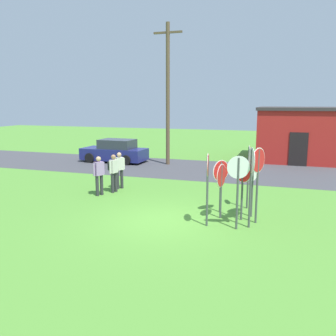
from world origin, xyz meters
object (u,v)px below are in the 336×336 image
(stop_sign_rear_left, at_px, (221,182))
(parked_car_on_street, at_px, (115,152))
(stop_sign_low_front, at_px, (253,179))
(utility_pole, at_px, (168,93))
(stop_sign_center_cluster, at_px, (258,171))
(stop_sign_far_back, at_px, (242,181))
(person_on_left, at_px, (113,170))
(stop_sign_leaning_left, at_px, (238,180))
(stop_sign_rear_right, at_px, (251,173))
(person_near_signs, at_px, (99,173))
(stop_sign_tallest, at_px, (208,177))
(stop_sign_leaning_right, at_px, (221,177))
(person_in_dark_shirt, at_px, (119,168))
(stop_sign_nearest, at_px, (249,167))

(stop_sign_rear_left, bearing_deg, parked_car_on_street, 132.52)
(stop_sign_rear_left, xyz_separation_m, stop_sign_low_front, (0.99, 0.49, 0.07))
(utility_pole, distance_m, stop_sign_center_cluster, 11.97)
(stop_sign_far_back, bearing_deg, stop_sign_low_front, 58.21)
(person_on_left, bearing_deg, stop_sign_leaning_left, -27.73)
(person_on_left, bearing_deg, stop_sign_rear_left, -22.39)
(stop_sign_rear_left, relative_size, stop_sign_low_front, 0.95)
(stop_sign_center_cluster, distance_m, stop_sign_rear_right, 0.55)
(stop_sign_rear_right, relative_size, person_on_left, 1.53)
(stop_sign_rear_right, distance_m, person_near_signs, 6.87)
(stop_sign_center_cluster, relative_size, person_near_signs, 1.49)
(utility_pole, xyz_separation_m, stop_sign_tallest, (4.78, -10.61, -2.90))
(stop_sign_rear_left, xyz_separation_m, stop_sign_leaning_right, (-0.13, 0.66, 0.02))
(person_on_left, bearing_deg, utility_pole, 89.60)
(stop_sign_tallest, relative_size, person_on_left, 1.40)
(parked_car_on_street, height_order, stop_sign_far_back, stop_sign_far_back)
(utility_pole, bearing_deg, stop_sign_rear_right, -59.47)
(utility_pole, distance_m, person_in_dark_shirt, 7.76)
(stop_sign_low_front, bearing_deg, person_in_dark_shirt, 159.49)
(stop_sign_leaning_left, height_order, stop_sign_nearest, stop_sign_nearest)
(stop_sign_rear_left, relative_size, stop_sign_tallest, 0.80)
(stop_sign_center_cluster, bearing_deg, parked_car_on_street, 135.80)
(stop_sign_leaning_right, bearing_deg, stop_sign_rear_right, -48.58)
(stop_sign_low_front, distance_m, stop_sign_tallest, 1.92)
(utility_pole, height_order, stop_sign_rear_right, utility_pole)
(utility_pole, distance_m, stop_sign_far_back, 11.68)
(utility_pole, distance_m, stop_sign_leaning_left, 12.41)
(stop_sign_leaning_right, relative_size, person_in_dark_shirt, 1.14)
(stop_sign_rear_left, distance_m, stop_sign_low_front, 1.11)
(stop_sign_leaning_right, bearing_deg, stop_sign_rear_left, -78.85)
(stop_sign_leaning_left, xyz_separation_m, person_in_dark_shirt, (-5.82, 3.72, -0.63))
(stop_sign_leaning_right, relative_size, stop_sign_low_front, 0.96)
(stop_sign_center_cluster, height_order, stop_sign_leaning_left, stop_sign_center_cluster)
(utility_pole, xyz_separation_m, stop_sign_nearest, (5.82, -8.24, -2.93))
(person_on_left, bearing_deg, stop_sign_leaning_right, -16.20)
(stop_sign_center_cluster, bearing_deg, person_in_dark_shirt, 155.27)
(stop_sign_leaning_left, distance_m, person_near_signs, 6.59)
(utility_pole, height_order, person_on_left, utility_pole)
(stop_sign_rear_left, height_order, stop_sign_rear_right, stop_sign_rear_right)
(stop_sign_leaning_right, relative_size, person_near_signs, 1.14)
(stop_sign_leaning_right, distance_m, person_in_dark_shirt, 5.46)
(stop_sign_rear_left, distance_m, person_near_signs, 5.66)
(stop_sign_rear_right, bearing_deg, stop_sign_far_back, 115.77)
(stop_sign_rear_right, relative_size, person_in_dark_shirt, 1.53)
(stop_sign_nearest, bearing_deg, person_in_dark_shirt, 167.18)
(stop_sign_center_cluster, height_order, stop_sign_tallest, stop_sign_center_cluster)
(parked_car_on_street, relative_size, person_on_left, 2.58)
(stop_sign_nearest, distance_m, stop_sign_low_front, 1.01)
(stop_sign_rear_left, xyz_separation_m, stop_sign_rear_right, (1.03, -0.66, 0.49))
(person_near_signs, distance_m, person_in_dark_shirt, 1.40)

